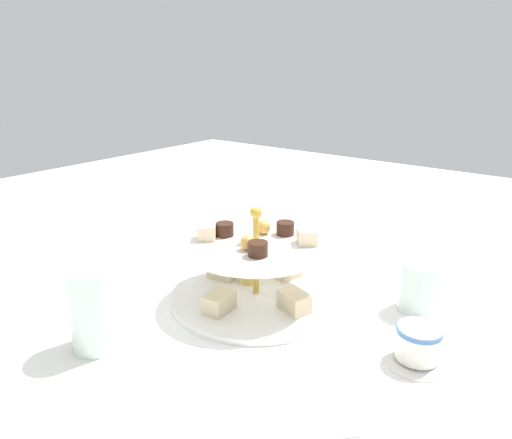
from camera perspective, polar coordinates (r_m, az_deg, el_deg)
The scene contains 7 objects.
ground_plane at distance 0.79m, azimuth -0.00°, elevation -9.67°, with size 2.40×2.40×0.00m, color white.
tiered_serving_stand at distance 0.77m, azimuth -0.01°, elevation -6.62°, with size 0.29×0.29×0.16m.
water_glass_tall_right at distance 0.68m, azimuth -19.47°, elevation -10.36°, with size 0.07×0.07×0.12m, color silver.
water_glass_short_left at distance 0.78m, azimuth 19.53°, elevation -7.85°, with size 0.06×0.06×0.08m, color silver.
teacup_with_saucer at distance 0.66m, azimuth 19.36°, elevation -14.46°, with size 0.09×0.09×0.05m.
butter_knife_left at distance 1.02m, azimuth -11.75°, elevation -3.12°, with size 0.17×0.01×0.00m, color silver.
butter_knife_right at distance 0.54m, azimuth 3.20°, elevation -25.54°, with size 0.17×0.01×0.00m, color silver.
Camera 1 is at (-0.42, 0.55, 0.38)m, focal length 32.33 mm.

